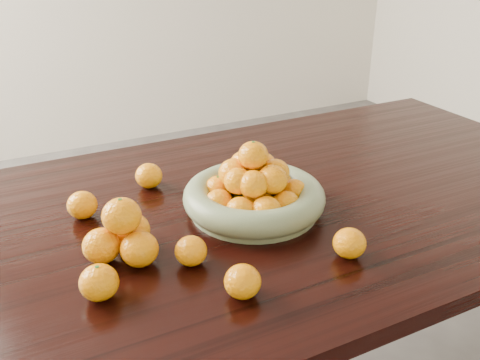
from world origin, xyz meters
name	(u,v)px	position (x,y,z in m)	size (l,w,h in m)	color
dining_table	(246,236)	(0.00, 0.00, 0.66)	(2.00, 1.00, 0.75)	black
fruit_bowl	(254,193)	(0.00, -0.04, 0.80)	(0.33, 0.33, 0.17)	gray
orange_pyramid	(124,235)	(-0.33, -0.09, 0.80)	(0.15, 0.16, 0.13)	#FF9707
loose_orange_0	(99,282)	(-0.40, -0.20, 0.78)	(0.07, 0.07, 0.07)	#FF9707
loose_orange_1	(191,251)	(-0.22, -0.18, 0.78)	(0.07, 0.07, 0.06)	#FF9707
loose_orange_2	(243,282)	(-0.17, -0.31, 0.78)	(0.07, 0.07, 0.06)	#FF9707
loose_orange_3	(82,205)	(-0.37, 0.11, 0.78)	(0.07, 0.07, 0.06)	#FF9707
loose_orange_4	(349,243)	(0.08, -0.30, 0.78)	(0.07, 0.07, 0.06)	#FF9707
loose_orange_5	(149,176)	(-0.18, 0.20, 0.78)	(0.07, 0.07, 0.06)	#FF9707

